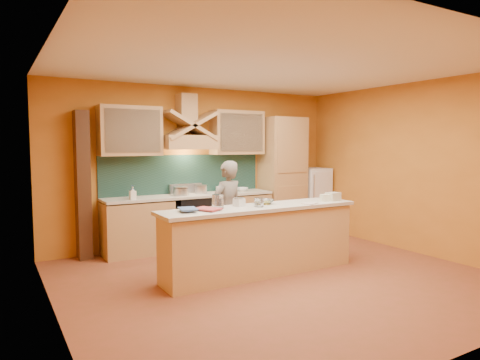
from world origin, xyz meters
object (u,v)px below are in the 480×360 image
person (227,211)px  mixing_bowl (264,202)px  stove (191,221)px  kitchen_scale (239,202)px  fridge (312,200)px

person → mixing_bowl: person is taller
person → mixing_bowl: bearing=91.9°
mixing_bowl → person: bearing=106.1°
stove → kitchen_scale: size_ratio=7.22×
person → kitchen_scale: (-0.21, -0.72, 0.23)m
mixing_bowl → kitchen_scale: bearing=-179.0°
person → kitchen_scale: bearing=59.5°
kitchen_scale → mixing_bowl: kitchen_scale is taller
fridge → person: 2.77m
kitchen_scale → mixing_bowl: (0.41, 0.01, -0.02)m
mixing_bowl → stove: bearing=101.0°
person → kitchen_scale: person is taller
person → mixing_bowl: 0.77m
fridge → stove: bearing=180.0°
kitchen_scale → mixing_bowl: size_ratio=0.47×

